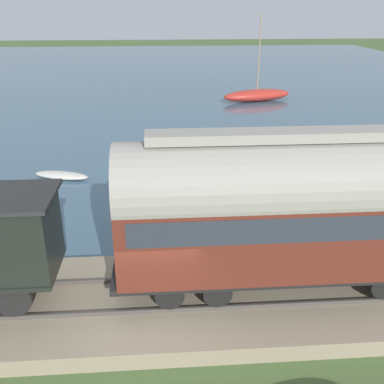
# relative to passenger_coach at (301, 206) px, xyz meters

# --- Properties ---
(ground_plane) EXTENTS (200.00, 200.00, 0.00)m
(ground_plane) POSITION_rel_passenger_coach_xyz_m (-0.87, 3.98, -3.03)
(ground_plane) COLOR #476033
(harbor_water) EXTENTS (80.00, 80.00, 0.01)m
(harbor_water) POSITION_rel_passenger_coach_xyz_m (42.52, 3.98, -3.03)
(harbor_water) COLOR #426075
(harbor_water) RESTS_ON ground
(rail_embankment) EXTENTS (4.43, 56.00, 0.57)m
(rail_embankment) POSITION_rel_passenger_coach_xyz_m (-0.00, 3.98, -2.80)
(rail_embankment) COLOR gray
(rail_embankment) RESTS_ON ground
(passenger_coach) EXTENTS (2.28, 9.87, 4.47)m
(passenger_coach) POSITION_rel_passenger_coach_xyz_m (0.00, 0.00, 0.00)
(passenger_coach) COLOR black
(passenger_coach) RESTS_ON rail_embankment
(sailboat_red) EXTENTS (3.28, 6.43, 7.07)m
(sailboat_red) POSITION_rel_passenger_coach_xyz_m (28.06, -4.90, -2.50)
(sailboat_red) COLOR #B72D23
(sailboat_red) RESTS_ON harbor_water
(rowboat_off_pier) EXTENTS (1.58, 2.85, 0.33)m
(rowboat_off_pier) POSITION_rel_passenger_coach_xyz_m (10.41, 8.37, -2.86)
(rowboat_off_pier) COLOR beige
(rowboat_off_pier) RESTS_ON harbor_water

